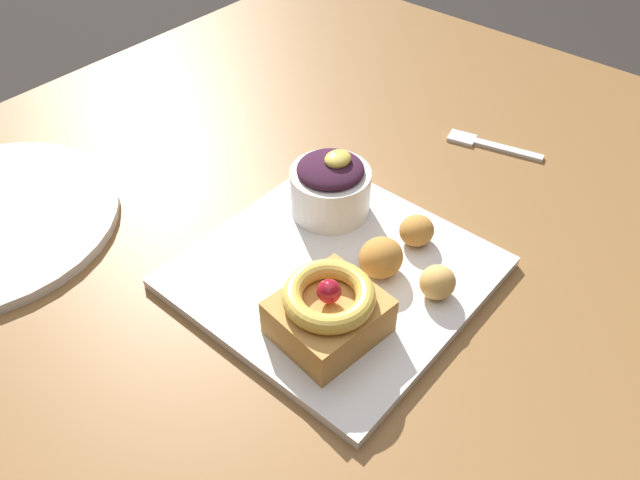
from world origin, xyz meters
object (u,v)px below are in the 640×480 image
at_px(cake_slice, 329,311).
at_px(berry_ramekin, 330,186).
at_px(fritter_front, 417,231).
at_px(fritter_middle, 381,258).
at_px(fritter_back, 438,282).
at_px(fork, 487,145).
at_px(front_plate, 335,272).

height_order(cake_slice, berry_ramekin, berry_ramekin).
relative_size(berry_ramekin, fritter_front, 2.34).
height_order(fritter_middle, fritter_back, fritter_middle).
bearing_deg(cake_slice, fritter_back, -25.84).
relative_size(berry_ramekin, fritter_back, 2.47).
bearing_deg(fritter_front, fork, 9.41).
bearing_deg(fritter_middle, fork, 6.96).
bearing_deg(fritter_front, berry_ramekin, 100.15).
xyz_separation_m(front_plate, cake_slice, (-0.07, -0.05, 0.04)).
distance_m(front_plate, fork, 0.31).
bearing_deg(fork, fritter_middle, 82.64).
distance_m(fritter_middle, fritter_back, 0.06).
distance_m(front_plate, fritter_middle, 0.05).
relative_size(front_plate, berry_ramekin, 3.09).
xyz_separation_m(fritter_front, fritter_back, (-0.05, -0.06, 0.00)).
bearing_deg(berry_ramekin, cake_slice, -140.69).
relative_size(fritter_front, fritter_middle, 0.82).
distance_m(front_plate, fritter_back, 0.11).
bearing_deg(berry_ramekin, fork, -15.23).
height_order(front_plate, fritter_middle, fritter_middle).
xyz_separation_m(fritter_middle, fritter_back, (0.01, -0.06, -0.00)).
bearing_deg(front_plate, cake_slice, -144.65).
height_order(berry_ramekin, fritter_middle, berry_ramekin).
bearing_deg(berry_ramekin, fritter_front, -79.85).
xyz_separation_m(cake_slice, berry_ramekin, (0.14, 0.11, 0.00)).
bearing_deg(fritter_middle, fritter_back, -79.62).
relative_size(cake_slice, fritter_back, 2.84).
bearing_deg(fork, berry_ramekin, 60.45).
distance_m(berry_ramekin, fork, 0.26).
height_order(cake_slice, fritter_back, cake_slice).
bearing_deg(fritter_back, berry_ramekin, 79.09).
relative_size(front_plate, fritter_front, 7.22).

